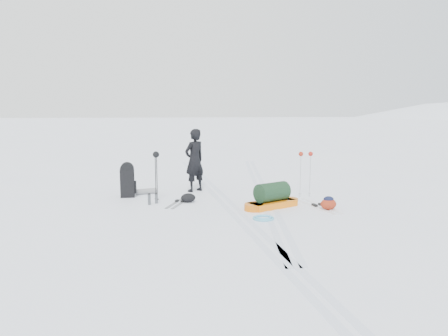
{
  "coord_description": "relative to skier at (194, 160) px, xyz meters",
  "views": [
    {
      "loc": [
        -1.63,
        -11.34,
        2.55
      ],
      "look_at": [
        -0.06,
        0.01,
        0.95
      ],
      "focal_mm": 35.0,
      "sensor_mm": 36.0,
      "label": 1
    }
  ],
  "objects": [
    {
      "name": "ski_tracks",
      "position": [
        1.34,
        -0.89,
        -0.95
      ],
      "size": [
        3.38,
        17.97,
        0.01
      ],
      "color": "silver",
      "rests_on": "ground"
    },
    {
      "name": "skier",
      "position": [
        0.0,
        0.0,
        0.0
      ],
      "size": [
        0.83,
        0.78,
        1.91
      ],
      "primitive_type": "imported",
      "rotation": [
        0.0,
        0.0,
        3.78
      ],
      "color": "black",
      "rests_on": "ground"
    },
    {
      "name": "ski_poles_black",
      "position": [
        -1.12,
        -1.47,
        0.18
      ],
      "size": [
        0.17,
        0.18,
        1.39
      ],
      "rotation": [
        0.0,
        0.0,
        -0.17
      ],
      "color": "black",
      "rests_on": "ground"
    },
    {
      "name": "ski_poles_silver",
      "position": [
        3.07,
        -1.26,
        0.14
      ],
      "size": [
        0.42,
        0.13,
        1.3
      ],
      "rotation": [
        0.0,
        0.0,
        0.17
      ],
      "color": "silver",
      "rests_on": "ground"
    },
    {
      "name": "touring_skis_grey",
      "position": [
        -0.51,
        -1.49,
        -0.94
      ],
      "size": [
        0.83,
        1.62,
        0.06
      ],
      "rotation": [
        0.0,
        0.0,
        1.2
      ],
      "color": "gray",
      "rests_on": "ground"
    },
    {
      "name": "ground",
      "position": [
        0.72,
        -1.77,
        -0.95
      ],
      "size": [
        200.0,
        200.0,
        0.0
      ],
      "primitive_type": "plane",
      "color": "white",
      "rests_on": "ground"
    },
    {
      "name": "expedition_rucksack",
      "position": [
        -1.9,
        -0.56,
        -0.49
      ],
      "size": [
        1.02,
        0.66,
        1.0
      ],
      "rotation": [
        0.0,
        0.0,
        0.03
      ],
      "color": "black",
      "rests_on": "ground"
    },
    {
      "name": "thermos_pair",
      "position": [
        -1.23,
        -1.63,
        -0.81
      ],
      "size": [
        0.27,
        0.23,
        0.31
      ],
      "rotation": [
        0.0,
        0.0,
        -0.1
      ],
      "color": "#4E5155",
      "rests_on": "ground"
    },
    {
      "name": "touring_skis_white",
      "position": [
        3.02,
        -2.5,
        -0.94
      ],
      "size": [
        0.68,
        2.0,
        0.07
      ],
      "rotation": [
        0.0,
        0.0,
        -1.37
      ],
      "color": "white",
      "rests_on": "ground"
    },
    {
      "name": "small_daypack",
      "position": [
        3.15,
        -2.88,
        -0.79
      ],
      "size": [
        0.47,
        0.4,
        0.34
      ],
      "rotation": [
        0.0,
        0.0,
        -0.29
      ],
      "color": "maroon",
      "rests_on": "ground"
    },
    {
      "name": "stuff_sack",
      "position": [
        -0.28,
        -1.53,
        -0.83
      ],
      "size": [
        0.47,
        0.41,
        0.24
      ],
      "rotation": [
        0.0,
        0.0,
        0.34
      ],
      "color": "black",
      "rests_on": "ground"
    },
    {
      "name": "rope_coil",
      "position": [
        1.33,
        -3.56,
        -0.92
      ],
      "size": [
        0.62,
        0.62,
        0.06
      ],
      "rotation": [
        0.0,
        0.0,
        0.29
      ],
      "color": "#57B8D5",
      "rests_on": "ground"
    },
    {
      "name": "pulk_sled",
      "position": [
        1.81,
        -2.43,
        -0.71
      ],
      "size": [
        1.71,
        1.2,
        0.64
      ],
      "rotation": [
        0.0,
        0.0,
        0.48
      ],
      "color": "orange",
      "rests_on": "ground"
    }
  ]
}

